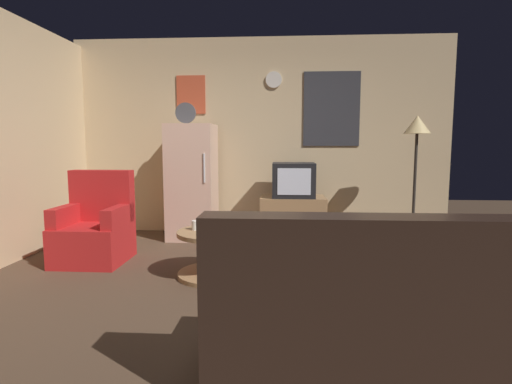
{
  "coord_description": "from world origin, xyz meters",
  "views": [
    {
      "loc": [
        0.31,
        -3.25,
        1.24
      ],
      "look_at": [
        0.05,
        0.9,
        0.75
      ],
      "focal_mm": 28.34,
      "sensor_mm": 36.0,
      "label": 1
    }
  ],
  "objects_px": {
    "standing_lamp": "(417,135)",
    "mug_ceramic_white": "(196,225)",
    "crt_tv": "(294,180)",
    "couch": "(372,324)",
    "fridge": "(192,182)",
    "coffee_table": "(216,253)",
    "armchair": "(95,230)",
    "wine_glass": "(208,224)",
    "tv_stand": "(293,218)",
    "remote_control": "(217,229)"
  },
  "relations": [
    {
      "from": "standing_lamp",
      "to": "mug_ceramic_white",
      "type": "distance_m",
      "value": 2.92
    },
    {
      "from": "crt_tv",
      "to": "mug_ceramic_white",
      "type": "bearing_deg",
      "value": -122.51
    },
    {
      "from": "remote_control",
      "to": "standing_lamp",
      "type": "bearing_deg",
      "value": 43.72
    },
    {
      "from": "fridge",
      "to": "standing_lamp",
      "type": "relative_size",
      "value": 1.11
    },
    {
      "from": "crt_tv",
      "to": "armchair",
      "type": "relative_size",
      "value": 0.56
    },
    {
      "from": "remote_control",
      "to": "armchair",
      "type": "bearing_deg",
      "value": 177.44
    },
    {
      "from": "tv_stand",
      "to": "standing_lamp",
      "type": "height_order",
      "value": "standing_lamp"
    },
    {
      "from": "crt_tv",
      "to": "standing_lamp",
      "type": "relative_size",
      "value": 0.34
    },
    {
      "from": "crt_tv",
      "to": "standing_lamp",
      "type": "distance_m",
      "value": 1.59
    },
    {
      "from": "mug_ceramic_white",
      "to": "couch",
      "type": "relative_size",
      "value": 0.05
    },
    {
      "from": "crt_tv",
      "to": "mug_ceramic_white",
      "type": "height_order",
      "value": "crt_tv"
    },
    {
      "from": "remote_control",
      "to": "couch",
      "type": "height_order",
      "value": "couch"
    },
    {
      "from": "standing_lamp",
      "to": "mug_ceramic_white",
      "type": "relative_size",
      "value": 17.67
    },
    {
      "from": "tv_stand",
      "to": "couch",
      "type": "relative_size",
      "value": 0.49
    },
    {
      "from": "fridge",
      "to": "crt_tv",
      "type": "height_order",
      "value": "fridge"
    },
    {
      "from": "tv_stand",
      "to": "mug_ceramic_white",
      "type": "xyz_separation_m",
      "value": [
        -0.96,
        -1.51,
        0.2
      ]
    },
    {
      "from": "tv_stand",
      "to": "crt_tv",
      "type": "distance_m",
      "value": 0.5
    },
    {
      "from": "couch",
      "to": "standing_lamp",
      "type": "bearing_deg",
      "value": 69.02
    },
    {
      "from": "fridge",
      "to": "coffee_table",
      "type": "relative_size",
      "value": 2.46
    },
    {
      "from": "coffee_table",
      "to": "couch",
      "type": "xyz_separation_m",
      "value": [
        1.09,
        -1.64,
        0.1
      ]
    },
    {
      "from": "crt_tv",
      "to": "couch",
      "type": "height_order",
      "value": "crt_tv"
    },
    {
      "from": "armchair",
      "to": "wine_glass",
      "type": "bearing_deg",
      "value": -20.67
    },
    {
      "from": "tv_stand",
      "to": "armchair",
      "type": "xyz_separation_m",
      "value": [
        -2.13,
        -1.11,
        0.06
      ]
    },
    {
      "from": "coffee_table",
      "to": "wine_glass",
      "type": "distance_m",
      "value": 0.31
    },
    {
      "from": "crt_tv",
      "to": "couch",
      "type": "bearing_deg",
      "value": -84.16
    },
    {
      "from": "fridge",
      "to": "wine_glass",
      "type": "distance_m",
      "value": 1.71
    },
    {
      "from": "coffee_table",
      "to": "couch",
      "type": "relative_size",
      "value": 0.42
    },
    {
      "from": "coffee_table",
      "to": "mug_ceramic_white",
      "type": "xyz_separation_m",
      "value": [
        -0.19,
        0.03,
        0.26
      ]
    },
    {
      "from": "mug_ceramic_white",
      "to": "armchair",
      "type": "bearing_deg",
      "value": 161.16
    },
    {
      "from": "tv_stand",
      "to": "couch",
      "type": "distance_m",
      "value": 3.19
    },
    {
      "from": "coffee_table",
      "to": "remote_control",
      "type": "bearing_deg",
      "value": 75.31
    },
    {
      "from": "tv_stand",
      "to": "wine_glass",
      "type": "distance_m",
      "value": 1.82
    },
    {
      "from": "couch",
      "to": "fridge",
      "type": "bearing_deg",
      "value": 117.41
    },
    {
      "from": "fridge",
      "to": "armchair",
      "type": "bearing_deg",
      "value": -125.55
    },
    {
      "from": "crt_tv",
      "to": "couch",
      "type": "xyz_separation_m",
      "value": [
        0.33,
        -3.18,
        -0.47
      ]
    },
    {
      "from": "fridge",
      "to": "mug_ceramic_white",
      "type": "xyz_separation_m",
      "value": [
        0.37,
        -1.53,
        -0.27
      ]
    },
    {
      "from": "armchair",
      "to": "couch",
      "type": "bearing_deg",
      "value": -40.04
    },
    {
      "from": "tv_stand",
      "to": "wine_glass",
      "type": "height_order",
      "value": "wine_glass"
    },
    {
      "from": "crt_tv",
      "to": "remote_control",
      "type": "height_order",
      "value": "crt_tv"
    },
    {
      "from": "tv_stand",
      "to": "coffee_table",
      "type": "relative_size",
      "value": 1.17
    },
    {
      "from": "standing_lamp",
      "to": "wine_glass",
      "type": "relative_size",
      "value": 10.6
    },
    {
      "from": "tv_stand",
      "to": "crt_tv",
      "type": "xyz_separation_m",
      "value": [
        0.01,
        -0.0,
        0.5
      ]
    },
    {
      "from": "armchair",
      "to": "couch",
      "type": "height_order",
      "value": "armchair"
    },
    {
      "from": "wine_glass",
      "to": "standing_lamp",
      "type": "bearing_deg",
      "value": 31.87
    },
    {
      "from": "fridge",
      "to": "tv_stand",
      "type": "height_order",
      "value": "fridge"
    },
    {
      "from": "wine_glass",
      "to": "couch",
      "type": "distance_m",
      "value": 1.96
    },
    {
      "from": "fridge",
      "to": "couch",
      "type": "relative_size",
      "value": 1.04
    },
    {
      "from": "tv_stand",
      "to": "coffee_table",
      "type": "distance_m",
      "value": 1.72
    },
    {
      "from": "crt_tv",
      "to": "mug_ceramic_white",
      "type": "distance_m",
      "value": 1.81
    },
    {
      "from": "tv_stand",
      "to": "crt_tv",
      "type": "relative_size",
      "value": 1.56
    }
  ]
}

